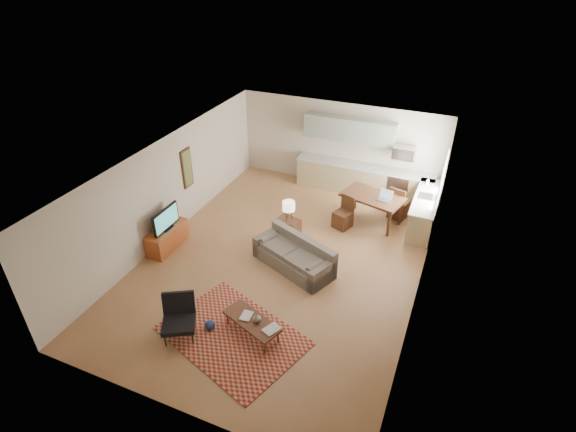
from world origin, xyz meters
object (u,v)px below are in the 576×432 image
at_px(sofa, 294,255).
at_px(dining_table, 371,209).
at_px(armchair, 178,320).
at_px(coffee_table, 252,327).
at_px(console_table, 289,230).
at_px(tv_credenza, 167,238).

height_order(sofa, dining_table, dining_table).
bearing_deg(armchair, coffee_table, -5.01).
bearing_deg(dining_table, console_table, -120.35).
relative_size(console_table, dining_table, 0.41).
distance_m(console_table, dining_table, 2.50).
bearing_deg(sofa, coffee_table, -65.88).
distance_m(coffee_table, console_table, 3.38).
bearing_deg(tv_credenza, sofa, 8.31).
bearing_deg(console_table, dining_table, 58.70).
bearing_deg(dining_table, sofa, -99.19).
bearing_deg(armchair, tv_credenza, 100.58).
xyz_separation_m(coffee_table, tv_credenza, (-3.36, 1.84, 0.10)).
bearing_deg(console_table, sofa, -47.34).
bearing_deg(coffee_table, dining_table, 97.84).
height_order(coffee_table, tv_credenza, tv_credenza).
relative_size(tv_credenza, dining_table, 0.76).
height_order(sofa, coffee_table, sofa).
bearing_deg(coffee_table, console_table, 121.01).
distance_m(coffee_table, armchair, 1.47).
height_order(tv_credenza, console_table, console_table).
bearing_deg(armchair, console_table, 50.17).
distance_m(tv_credenza, console_table, 3.14).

